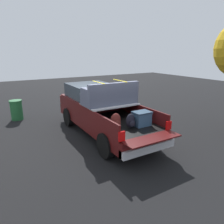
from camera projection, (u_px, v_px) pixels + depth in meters
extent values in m
plane|color=black|center=(105.00, 134.00, 8.60)|extent=(40.00, 40.00, 0.00)
cube|color=#470F0F|center=(104.00, 120.00, 8.43)|extent=(5.50, 1.92, 0.46)
cube|color=black|center=(121.00, 122.00, 7.37)|extent=(2.80, 1.80, 0.04)
cube|color=#470F0F|center=(97.00, 120.00, 6.85)|extent=(2.80, 0.06, 0.50)
cube|color=#470F0F|center=(142.00, 112.00, 7.76)|extent=(2.80, 0.06, 0.50)
cube|color=#470F0F|center=(102.00, 107.00, 8.44)|extent=(0.06, 1.80, 0.50)
cube|color=#470F0F|center=(152.00, 139.00, 5.98)|extent=(0.55, 1.80, 0.04)
cube|color=#B2B2B7|center=(110.00, 104.00, 7.87)|extent=(1.25, 1.92, 0.04)
cube|color=#470F0F|center=(90.00, 102.00, 9.42)|extent=(2.30, 1.92, 0.50)
cube|color=#2D3842|center=(91.00, 90.00, 9.19)|extent=(1.94, 1.76, 0.56)
cube|color=#470F0F|center=(79.00, 98.00, 10.56)|extent=(0.40, 1.82, 0.38)
cube|color=#B2B2B7|center=(148.00, 148.00, 6.21)|extent=(0.24, 1.92, 0.24)
cube|color=red|center=(122.00, 136.00, 5.72)|extent=(0.06, 0.20, 0.28)
cube|color=red|center=(169.00, 125.00, 6.58)|extent=(0.06, 0.20, 0.28)
cylinder|color=black|center=(69.00, 117.00, 9.51)|extent=(0.83, 0.30, 0.83)
cylinder|color=black|center=(103.00, 112.00, 10.37)|extent=(0.83, 0.30, 0.83)
cylinder|color=black|center=(106.00, 145.00, 6.61)|extent=(0.83, 0.30, 0.83)
cylinder|color=black|center=(150.00, 135.00, 7.47)|extent=(0.83, 0.30, 0.83)
cube|color=#335170|center=(142.00, 119.00, 6.94)|extent=(0.40, 0.55, 0.43)
cube|color=#23394E|center=(142.00, 112.00, 6.88)|extent=(0.44, 0.59, 0.05)
ellipsoid|color=black|center=(130.00, 121.00, 6.72)|extent=(0.20, 0.33, 0.47)
ellipsoid|color=black|center=(132.00, 124.00, 6.65)|extent=(0.09, 0.23, 0.21)
ellipsoid|color=maroon|center=(116.00, 121.00, 6.71)|extent=(0.20, 0.38, 0.49)
ellipsoid|color=maroon|center=(117.00, 124.00, 6.64)|extent=(0.09, 0.27, 0.21)
cube|color=#4C5166|center=(110.00, 98.00, 7.81)|extent=(0.85, 2.02, 0.42)
cube|color=#4C5166|center=(114.00, 88.00, 7.41)|extent=(0.16, 2.02, 0.40)
cube|color=#4C5166|center=(86.00, 92.00, 7.32)|extent=(0.61, 0.20, 0.22)
cube|color=#4C5166|center=(129.00, 87.00, 8.21)|extent=(0.61, 0.20, 0.22)
cube|color=yellow|center=(98.00, 82.00, 7.42)|extent=(0.95, 0.03, 0.02)
cube|color=yellow|center=(120.00, 81.00, 7.86)|extent=(0.95, 0.03, 0.02)
cylinder|color=#1E592D|center=(17.00, 111.00, 10.38)|extent=(0.56, 0.56, 0.90)
cylinder|color=#1E592D|center=(15.00, 101.00, 10.24)|extent=(0.60, 0.60, 0.08)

